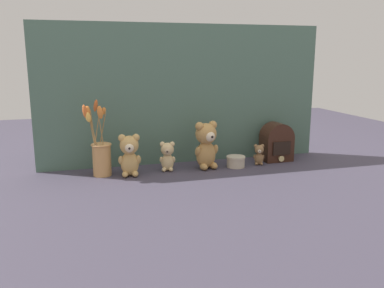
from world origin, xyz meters
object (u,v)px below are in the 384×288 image
Objects in this scene: teddy_bear_small at (167,156)px; flower_vase at (101,153)px; teddy_bear_tiny at (259,154)px; vintage_radio at (277,142)px; teddy_bear_large at (206,144)px; teddy_bear_medium at (129,154)px; decorative_tin_tall at (236,162)px.

teddy_bear_small is 0.41× the size of flower_vase.
teddy_bear_tiny is 0.15m from vintage_radio.
teddy_bear_large is 0.20m from teddy_bear_small.
teddy_bear_small is at bearing -176.02° from vintage_radio.
flower_vase is at bearing 178.82° from teddy_bear_small.
teddy_bear_tiny is 0.80m from flower_vase.
teddy_bear_medium is at bearing -178.35° from teddy_bear_tiny.
teddy_bear_large is at bearing -1.76° from flower_vase.
teddy_bear_medium is 0.67m from teddy_bear_tiny.
teddy_bear_medium is 0.81m from vintage_radio.
teddy_bear_small is 1.35× the size of teddy_bear_tiny.
vintage_radio is at bearing 14.85° from decorative_tin_tall.
flower_vase is (-0.32, 0.01, 0.03)m from teddy_bear_small.
decorative_tin_tall is at bearing -165.15° from vintage_radio.
flower_vase reaches higher than vintage_radio.
teddy_bear_large is at bearing 178.70° from teddy_bear_tiny.
teddy_bear_small is at bearing 177.30° from teddy_bear_large.
teddy_bear_large is 0.67× the size of flower_vase.
teddy_bear_tiny is 1.13× the size of decorative_tin_tall.
decorative_tin_tall is at bearing 0.88° from teddy_bear_medium.
flower_vase is (-0.51, 0.02, -0.02)m from teddy_bear_large.
teddy_bear_medium is 0.14m from flower_vase.
vintage_radio is at bearing 3.98° from teddy_bear_small.
vintage_radio is at bearing 7.13° from teddy_bear_large.
teddy_bear_tiny is 0.30× the size of flower_vase.
flower_vase is at bearing 177.14° from decorative_tin_tall.
flower_vase is 3.73× the size of decorative_tin_tall.
flower_vase is at bearing 162.04° from teddy_bear_medium.
decorative_tin_tall is (0.15, -0.02, -0.10)m from teddy_bear_large.
teddy_bear_large is at bearing 173.46° from decorative_tin_tall.
flower_vase reaches higher than decorative_tin_tall.
teddy_bear_large is 0.52m from flower_vase.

